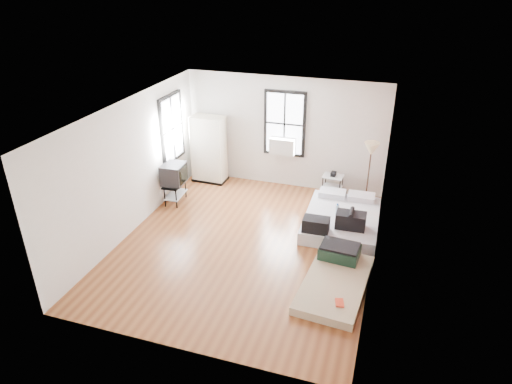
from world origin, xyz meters
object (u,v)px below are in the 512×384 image
(mattress_bare, at_px, (336,276))
(side_table, at_px, (333,180))
(mattress_main, at_px, (341,219))
(floor_lamp, at_px, (371,152))
(tv_stand, at_px, (174,175))
(wardrobe, at_px, (209,149))

(mattress_bare, height_order, side_table, side_table)
(mattress_main, bearing_deg, mattress_bare, -85.64)
(floor_lamp, xyz_separation_m, tv_stand, (-4.36, -1.22, -0.64))
(mattress_main, xyz_separation_m, side_table, (-0.43, 1.41, 0.24))
(floor_lamp, bearing_deg, mattress_bare, -93.80)
(floor_lamp, distance_m, tv_stand, 4.58)
(wardrobe, height_order, floor_lamp, wardrobe)
(mattress_main, xyz_separation_m, floor_lamp, (0.41, 1.16, 1.16))
(mattress_main, distance_m, wardrobe, 3.95)
(side_table, bearing_deg, mattress_bare, -79.57)
(side_table, xyz_separation_m, floor_lamp, (0.83, -0.24, 0.91))
(mattress_bare, bearing_deg, mattress_main, 100.48)
(side_table, distance_m, floor_lamp, 1.26)
(side_table, distance_m, tv_stand, 3.83)
(mattress_main, xyz_separation_m, wardrobe, (-3.66, 1.34, 0.68))
(wardrobe, bearing_deg, tv_stand, -100.48)
(wardrobe, bearing_deg, floor_lamp, -0.69)
(mattress_bare, xyz_separation_m, side_table, (-0.63, 3.40, 0.30))
(mattress_bare, distance_m, floor_lamp, 3.39)
(wardrobe, relative_size, side_table, 2.74)
(tv_stand, bearing_deg, floor_lamp, 11.89)
(wardrobe, distance_m, tv_stand, 1.44)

